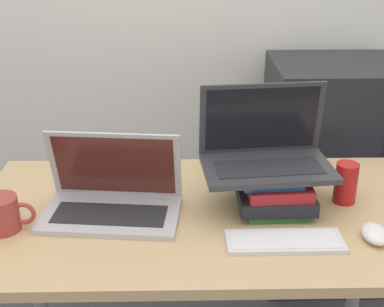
% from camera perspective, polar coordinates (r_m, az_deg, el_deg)
% --- Properties ---
extents(desk, '(1.31, 0.71, 0.75)m').
position_cam_1_polar(desk, '(1.59, 1.02, -9.03)').
color(desk, tan).
rests_on(desk, ground_plane).
extents(laptop_left, '(0.40, 0.26, 0.23)m').
position_cam_1_polar(laptop_left, '(1.52, -8.50, -4.69)').
color(laptop_left, '#B2B2B7').
rests_on(laptop_left, desk).
extents(book_stack, '(0.22, 0.27, 0.11)m').
position_cam_1_polar(book_stack, '(1.56, 8.57, -3.52)').
color(book_stack, '#33753D').
rests_on(book_stack, desk).
extents(laptop_on_books, '(0.38, 0.25, 0.23)m').
position_cam_1_polar(laptop_on_books, '(1.53, 7.85, 0.24)').
color(laptop_on_books, '#333338').
rests_on(laptop_on_books, book_stack).
extents(wireless_keyboard, '(0.30, 0.11, 0.01)m').
position_cam_1_polar(wireless_keyboard, '(1.41, 9.86, -9.20)').
color(wireless_keyboard, silver).
rests_on(wireless_keyboard, desk).
extents(mouse, '(0.07, 0.10, 0.04)m').
position_cam_1_polar(mouse, '(1.48, 18.95, -8.09)').
color(mouse, white).
rests_on(mouse, desk).
extents(mug, '(0.14, 0.10, 0.10)m').
position_cam_1_polar(mug, '(1.51, -19.59, -6.09)').
color(mug, '#9E3833').
rests_on(mug, desk).
extents(soda_can, '(0.07, 0.07, 0.12)m').
position_cam_1_polar(soda_can, '(1.62, 16.09, -3.02)').
color(soda_can, red).
rests_on(soda_can, desk).
extents(mini_fridge, '(0.52, 0.47, 0.99)m').
position_cam_1_polar(mini_fridge, '(2.39, 14.19, -2.21)').
color(mini_fridge, '#232328').
rests_on(mini_fridge, ground_plane).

